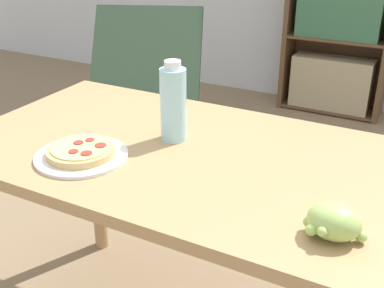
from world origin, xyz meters
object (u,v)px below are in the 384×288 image
(pizza_on_plate, at_px, (81,153))
(bookshelf, at_px, (342,7))
(drink_bottle, at_px, (173,103))
(lounge_chair_near, at_px, (143,112))
(grape_bunch, at_px, (333,222))

(pizza_on_plate, relative_size, bookshelf, 0.15)
(drink_bottle, relative_size, bookshelf, 0.14)
(pizza_on_plate, relative_size, drink_bottle, 1.07)
(lounge_chair_near, bearing_deg, drink_bottle, -74.84)
(grape_bunch, height_order, lounge_chair_near, lounge_chair_near)
(drink_bottle, distance_m, lounge_chair_near, 1.60)
(pizza_on_plate, height_order, bookshelf, bookshelf)
(grape_bunch, relative_size, drink_bottle, 0.55)
(grape_bunch, bearing_deg, lounge_chair_near, 134.94)
(drink_bottle, height_order, bookshelf, bookshelf)
(grape_bunch, xyz_separation_m, lounge_chair_near, (-1.45, 1.45, -0.53))
(pizza_on_plate, relative_size, lounge_chair_near, 0.27)
(pizza_on_plate, xyz_separation_m, drink_bottle, (0.17, 0.23, 0.10))
(grape_bunch, distance_m, bookshelf, 2.85)
(pizza_on_plate, distance_m, lounge_chair_near, 1.67)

